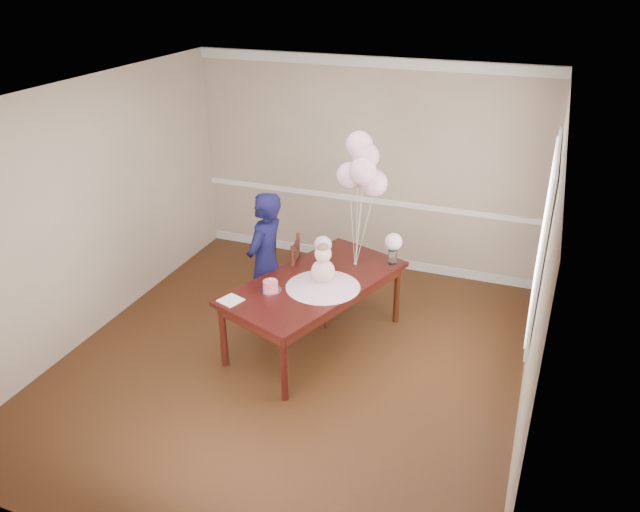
# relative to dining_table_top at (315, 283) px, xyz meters

# --- Properties ---
(floor) EXTENTS (4.50, 5.00, 0.00)m
(floor) POSITION_rel_dining_table_top_xyz_m (-0.10, -0.44, -0.72)
(floor) COLOR black
(floor) RESTS_ON ground
(ceiling) EXTENTS (4.50, 5.00, 0.02)m
(ceiling) POSITION_rel_dining_table_top_xyz_m (-0.10, -0.44, 1.98)
(ceiling) COLOR white
(ceiling) RESTS_ON wall_back
(wall_back) EXTENTS (4.50, 0.02, 2.70)m
(wall_back) POSITION_rel_dining_table_top_xyz_m (-0.10, 2.06, 0.63)
(wall_back) COLOR tan
(wall_back) RESTS_ON floor
(wall_front) EXTENTS (4.50, 0.02, 2.70)m
(wall_front) POSITION_rel_dining_table_top_xyz_m (-0.10, -2.94, 0.63)
(wall_front) COLOR tan
(wall_front) RESTS_ON floor
(wall_left) EXTENTS (0.02, 5.00, 2.70)m
(wall_left) POSITION_rel_dining_table_top_xyz_m (-2.35, -0.44, 0.63)
(wall_left) COLOR tan
(wall_left) RESTS_ON floor
(wall_right) EXTENTS (0.02, 5.00, 2.70)m
(wall_right) POSITION_rel_dining_table_top_xyz_m (2.15, -0.44, 0.63)
(wall_right) COLOR tan
(wall_right) RESTS_ON floor
(chair_rail_trim) EXTENTS (4.50, 0.02, 0.07)m
(chair_rail_trim) POSITION_rel_dining_table_top_xyz_m (-0.10, 2.05, 0.18)
(chair_rail_trim) COLOR white
(chair_rail_trim) RESTS_ON wall_back
(crown_molding) EXTENTS (4.50, 0.02, 0.12)m
(crown_molding) POSITION_rel_dining_table_top_xyz_m (-0.10, 2.05, 1.91)
(crown_molding) COLOR silver
(crown_molding) RESTS_ON wall_back
(baseboard_trim) EXTENTS (4.50, 0.02, 0.12)m
(baseboard_trim) POSITION_rel_dining_table_top_xyz_m (-0.10, 2.05, -0.66)
(baseboard_trim) COLOR silver
(baseboard_trim) RESTS_ON floor
(window_frame) EXTENTS (0.02, 1.66, 1.56)m
(window_frame) POSITION_rel_dining_table_top_xyz_m (2.13, 0.06, 0.83)
(window_frame) COLOR silver
(window_frame) RESTS_ON wall_right
(window_blinds) EXTENTS (0.01, 1.50, 1.40)m
(window_blinds) POSITION_rel_dining_table_top_xyz_m (2.11, 0.06, 0.83)
(window_blinds) COLOR silver
(window_blinds) RESTS_ON wall_right
(dining_table_top) EXTENTS (1.62, 2.21, 0.05)m
(dining_table_top) POSITION_rel_dining_table_top_xyz_m (0.00, 0.00, 0.00)
(dining_table_top) COLOR black
(dining_table_top) RESTS_ON table_leg_fl
(table_apron) EXTENTS (1.49, 2.08, 0.10)m
(table_apron) POSITION_rel_dining_table_top_xyz_m (0.00, 0.00, -0.07)
(table_apron) COLOR black
(table_apron) RESTS_ON table_leg_fl
(table_leg_fl) EXTENTS (0.09, 0.09, 0.70)m
(table_leg_fl) POSITION_rel_dining_table_top_xyz_m (-0.71, -0.72, -0.37)
(table_leg_fl) COLOR black
(table_leg_fl) RESTS_ON floor
(table_leg_fr) EXTENTS (0.09, 0.09, 0.70)m
(table_leg_fr) POSITION_rel_dining_table_top_xyz_m (0.08, -1.00, -0.37)
(table_leg_fr) COLOR black
(table_leg_fr) RESTS_ON floor
(table_leg_bl) EXTENTS (0.09, 0.09, 0.70)m
(table_leg_bl) POSITION_rel_dining_table_top_xyz_m (-0.08, 1.00, -0.37)
(table_leg_bl) COLOR black
(table_leg_bl) RESTS_ON floor
(table_leg_br) EXTENTS (0.09, 0.09, 0.70)m
(table_leg_br) POSITION_rel_dining_table_top_xyz_m (0.71, 0.72, -0.37)
(table_leg_br) COLOR black
(table_leg_br) RESTS_ON floor
(baby_skirt) EXTENTS (0.97, 0.97, 0.10)m
(baby_skirt) POSITION_rel_dining_table_top_xyz_m (0.12, -0.10, 0.07)
(baby_skirt) COLOR #E8ABC5
(baby_skirt) RESTS_ON dining_table_top
(baby_torso) EXTENTS (0.24, 0.24, 0.24)m
(baby_torso) POSITION_rel_dining_table_top_xyz_m (0.12, -0.10, 0.20)
(baby_torso) COLOR #F097C0
(baby_torso) RESTS_ON baby_skirt
(baby_head) EXTENTS (0.17, 0.17, 0.17)m
(baby_head) POSITION_rel_dining_table_top_xyz_m (0.12, -0.10, 0.39)
(baby_head) COLOR beige
(baby_head) RESTS_ON baby_torso
(baby_hair) EXTENTS (0.12, 0.12, 0.12)m
(baby_hair) POSITION_rel_dining_table_top_xyz_m (0.12, -0.10, 0.45)
(baby_hair) COLOR brown
(baby_hair) RESTS_ON baby_head
(cake_platter) EXTENTS (0.28, 0.28, 0.01)m
(cake_platter) POSITION_rel_dining_table_top_xyz_m (-0.34, -0.35, 0.03)
(cake_platter) COLOR #BBBABF
(cake_platter) RESTS_ON dining_table_top
(birthday_cake) EXTENTS (0.19, 0.19, 0.10)m
(birthday_cake) POSITION_rel_dining_table_top_xyz_m (-0.34, -0.35, 0.08)
(birthday_cake) COLOR #EE4B6E
(birthday_cake) RESTS_ON cake_platter
(cake_flower_a) EXTENTS (0.03, 0.03, 0.03)m
(cake_flower_a) POSITION_rel_dining_table_top_xyz_m (-0.34, -0.35, 0.15)
(cake_flower_a) COLOR white
(cake_flower_a) RESTS_ON birthday_cake
(cake_flower_b) EXTENTS (0.03, 0.03, 0.03)m
(cake_flower_b) POSITION_rel_dining_table_top_xyz_m (-0.31, -0.34, 0.15)
(cake_flower_b) COLOR silver
(cake_flower_b) RESTS_ON birthday_cake
(rose_vase_near) EXTENTS (0.13, 0.13, 0.16)m
(rose_vase_near) POSITION_rel_dining_table_top_xyz_m (-0.04, 0.33, 0.10)
(rose_vase_near) COLOR white
(rose_vase_near) RESTS_ON dining_table_top
(roses_near) EXTENTS (0.19, 0.19, 0.19)m
(roses_near) POSITION_rel_dining_table_top_xyz_m (-0.04, 0.33, 0.28)
(roses_near) COLOR beige
(roses_near) RESTS_ON rose_vase_near
(rose_vase_far) EXTENTS (0.13, 0.13, 0.16)m
(rose_vase_far) POSITION_rel_dining_table_top_xyz_m (0.64, 0.67, 0.10)
(rose_vase_far) COLOR white
(rose_vase_far) RESTS_ON dining_table_top
(roses_far) EXTENTS (0.19, 0.19, 0.19)m
(roses_far) POSITION_rel_dining_table_top_xyz_m (0.64, 0.67, 0.28)
(roses_far) COLOR #FED5DB
(roses_far) RESTS_ON rose_vase_far
(napkin) EXTENTS (0.26, 0.26, 0.01)m
(napkin) POSITION_rel_dining_table_top_xyz_m (-0.62, -0.68, 0.03)
(napkin) COLOR white
(napkin) RESTS_ON dining_table_top
(balloon_weight) EXTENTS (0.05, 0.05, 0.02)m
(balloon_weight) POSITION_rel_dining_table_top_xyz_m (0.28, 0.48, 0.03)
(balloon_weight) COLOR silver
(balloon_weight) RESTS_ON dining_table_top
(balloon_a) EXTENTS (0.28, 0.28, 0.28)m
(balloon_a) POSITION_rel_dining_table_top_xyz_m (0.19, 0.51, 1.02)
(balloon_a) COLOR #FFB4CF
(balloon_a) RESTS_ON balloon_ribbon_a
(balloon_b) EXTENTS (0.28, 0.28, 0.28)m
(balloon_b) POSITION_rel_dining_table_top_xyz_m (0.36, 0.40, 1.12)
(balloon_b) COLOR #F9B0C5
(balloon_b) RESTS_ON balloon_ribbon_b
(balloon_c) EXTENTS (0.28, 0.28, 0.28)m
(balloon_c) POSITION_rel_dining_table_top_xyz_m (0.33, 0.57, 1.22)
(balloon_c) COLOR #E19FB1
(balloon_c) RESTS_ON balloon_ribbon_c
(balloon_d) EXTENTS (0.28, 0.28, 0.28)m
(balloon_d) POSITION_rel_dining_table_top_xyz_m (0.25, 0.62, 1.32)
(balloon_d) COLOR #FFB4D1
(balloon_d) RESTS_ON balloon_ribbon_d
(balloon_e) EXTENTS (0.28, 0.28, 0.28)m
(balloon_e) POSITION_rel_dining_table_top_xyz_m (0.45, 0.50, 0.97)
(balloon_e) COLOR #EBA6BD
(balloon_e) RESTS_ON balloon_ribbon_e
(balloon_ribbon_a) EXTENTS (0.09, 0.04, 0.83)m
(balloon_ribbon_a) POSITION_rel_dining_table_top_xyz_m (0.23, 0.50, 0.45)
(balloon_ribbon_a) COLOR silver
(balloon_ribbon_a) RESTS_ON balloon_weight
(balloon_ribbon_b) EXTENTS (0.08, 0.08, 0.93)m
(balloon_ribbon_b) POSITION_rel_dining_table_top_xyz_m (0.32, 0.44, 0.50)
(balloon_ribbon_b) COLOR white
(balloon_ribbon_b) RESTS_ON balloon_weight
(balloon_ribbon_c) EXTENTS (0.05, 0.08, 1.03)m
(balloon_ribbon_c) POSITION_rel_dining_table_top_xyz_m (0.31, 0.52, 0.55)
(balloon_ribbon_c) COLOR white
(balloon_ribbon_c) RESTS_ON balloon_weight
(balloon_ribbon_d) EXTENTS (0.05, 0.12, 1.13)m
(balloon_ribbon_d) POSITION_rel_dining_table_top_xyz_m (0.26, 0.55, 0.60)
(balloon_ribbon_d) COLOR white
(balloon_ribbon_d) RESTS_ON balloon_weight
(balloon_ribbon_e) EXTENTS (0.16, 0.02, 0.77)m
(balloon_ribbon_e) POSITION_rel_dining_table_top_xyz_m (0.36, 0.49, 0.43)
(balloon_ribbon_e) COLOR white
(balloon_ribbon_e) RESTS_ON balloon_weight
(dining_chair_seat) EXTENTS (0.50, 0.50, 0.05)m
(dining_chair_seat) POSITION_rel_dining_table_top_xyz_m (-0.20, 0.44, -0.29)
(dining_chair_seat) COLOR #3A140F
(dining_chair_seat) RESTS_ON chair_leg_fl
(chair_leg_fl) EXTENTS (0.05, 0.05, 0.41)m
(chair_leg_fl) POSITION_rel_dining_table_top_xyz_m (-0.33, 0.23, -0.51)
(chair_leg_fl) COLOR black
(chair_leg_fl) RESTS_ON floor
(chair_leg_fr) EXTENTS (0.05, 0.05, 0.41)m
(chair_leg_fr) POSITION_rel_dining_table_top_xyz_m (0.01, 0.31, -0.51)
(chair_leg_fr) COLOR black
(chair_leg_fr) RESTS_ON floor
(chair_leg_bl) EXTENTS (0.05, 0.05, 0.41)m
(chair_leg_bl) POSITION_rel_dining_table_top_xyz_m (-0.40, 0.57, -0.51)
(chair_leg_bl) COLOR #35140E
(chair_leg_bl) RESTS_ON floor
(chair_leg_br) EXTENTS (0.05, 0.05, 0.41)m
(chair_leg_br) POSITION_rel_dining_table_top_xyz_m (-0.06, 0.64, -0.51)
(chair_leg_br) COLOR #371E0F
(chair_leg_br) RESTS_ON floor
(chair_back_post_l) EXTENTS (0.05, 0.05, 0.54)m
(chair_back_post_l) POSITION_rel_dining_table_top_xyz_m (-0.35, 0.23, -0.01)
(chair_back_post_l) COLOR #36120E
(chair_back_post_l) RESTS_ON dining_chair_seat
(chair_back_post_r) EXTENTS (0.05, 0.05, 0.54)m
(chair_back_post_r) POSITION_rel_dining_table_top_xyz_m (-0.42, 0.57, -0.01)
(chair_back_post_r) COLOR #391E0F
(chair_back_post_r) RESTS_ON dining_chair_seat
(chair_slat_low) EXTENTS (0.11, 0.38, 0.05)m
(chair_slat_low) POSITION_rel_dining_table_top_xyz_m (-0.38, 0.40, -0.13)
(chair_slat_low) COLOR #3B1310
(chair_slat_low) RESTS_ON dining_chair_seat
(chair_slat_mid) EXTENTS (0.11, 0.38, 0.05)m
(chair_slat_mid) POSITION_rel_dining_table_top_xyz_m (-0.38, 0.40, 0.03)
(chair_slat_mid) COLOR #3B1810
(chair_slat_mid) RESTS_ON dining_chair_seat
(chair_slat_top) EXTENTS (0.11, 0.38, 0.05)m
(chair_slat_top) POSITION_rel_dining_table_top_xyz_m (-0.38, 0.40, 0.18)
(chair_slat_top) COLOR black
(chair_slat_top) RESTS_ON dining_chair_seat
(woman) EXTENTS (0.43, 0.61, 1.59)m
(woman) POSITION_rel_dining_table_top_xyz_m (-0.61, 0.10, 0.07)
(woman) COLOR black
(woman) RESTS_ON floor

